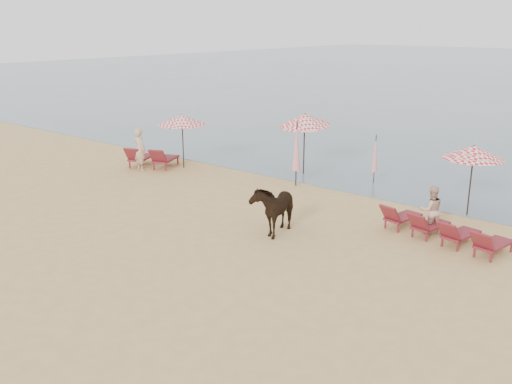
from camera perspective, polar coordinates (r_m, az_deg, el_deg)
ground at (r=15.16m, az=-12.10°, el=-8.20°), size 120.00×120.00×0.00m
lounger_cluster_left at (r=26.02m, az=-10.43°, el=3.43°), size 2.43×2.39×0.67m
lounger_cluster_right at (r=17.79m, az=18.08°, el=-3.50°), size 3.86×2.20×0.58m
umbrella_open_left_a at (r=25.44m, az=-7.40°, el=7.17°), size 2.12×2.12×2.41m
umbrella_open_left_b at (r=24.13m, az=4.89°, el=7.21°), size 2.14×2.18×2.73m
umbrella_open_right at (r=19.99m, az=20.95°, el=3.73°), size 2.00×2.00×2.44m
umbrella_closed_left at (r=23.34m, az=11.83°, el=3.77°), size 0.24×0.24×2.00m
umbrella_closed_right at (r=22.48m, az=4.08°, el=4.57°), size 0.32×0.32×2.60m
cow at (r=17.55m, az=1.82°, el=-1.54°), size 1.29×2.06×1.61m
beachgoer_left at (r=25.51m, az=-11.53°, el=4.18°), size 0.75×0.57×1.86m
beachgoer_right_a at (r=18.25m, az=17.11°, el=-1.73°), size 0.92×0.92×1.51m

